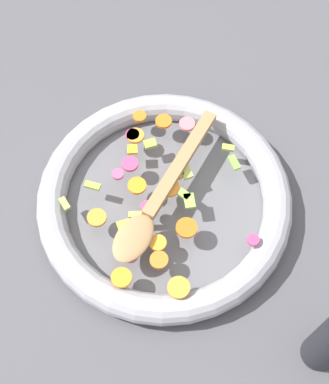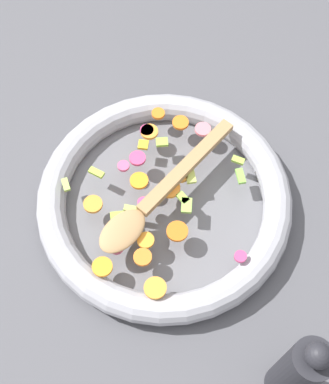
{
  "view_description": "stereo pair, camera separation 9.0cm",
  "coord_description": "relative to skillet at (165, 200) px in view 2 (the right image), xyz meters",
  "views": [
    {
      "loc": [
        0.3,
        -0.29,
        0.85
      ],
      "look_at": [
        0.0,
        0.0,
        0.05
      ],
      "focal_mm": 50.0,
      "sensor_mm": 36.0,
      "label": 1
    },
    {
      "loc": [
        0.36,
        -0.22,
        0.85
      ],
      "look_at": [
        0.0,
        0.0,
        0.05
      ],
      "focal_mm": 50.0,
      "sensor_mm": 36.0,
      "label": 2
    }
  ],
  "objects": [
    {
      "name": "ground_plane",
      "position": [
        0.0,
        0.0,
        -0.02
      ],
      "size": [
        4.0,
        4.0,
        0.0
      ],
      "primitive_type": "plane",
      "color": "#4C4C51"
    },
    {
      "name": "skillet",
      "position": [
        0.0,
        0.0,
        0.0
      ],
      "size": [
        0.44,
        0.44,
        0.05
      ],
      "color": "slate",
      "rests_on": "ground_plane"
    },
    {
      "name": "chopped_vegetables",
      "position": [
        -0.01,
        -0.02,
        0.03
      ],
      "size": [
        0.33,
        0.33,
        0.01
      ],
      "color": "orange",
      "rests_on": "skillet"
    },
    {
      "name": "wooden_spoon",
      "position": [
        0.01,
        -0.02,
        0.04
      ],
      "size": [
        0.13,
        0.32,
        0.01
      ],
      "color": "#A87F51",
      "rests_on": "chopped_vegetables"
    },
    {
      "name": "pepper_mill",
      "position": [
        0.35,
        -0.01,
        0.08
      ],
      "size": [
        0.05,
        0.05,
        0.23
      ],
      "color": "#232328",
      "rests_on": "ground_plane"
    }
  ]
}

